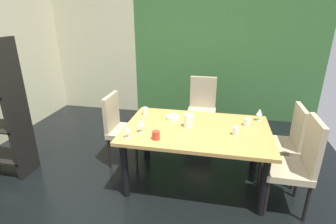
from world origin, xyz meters
TOP-DOWN VIEW (x-y plane):
  - ground_plane at (0.00, 0.00)m, footprint 5.24×5.26m
  - back_panel_interior at (-1.73, 2.58)m, footprint 1.78×0.10m
  - garden_window_panel at (0.89, 2.58)m, footprint 3.46×0.10m
  - dining_table at (0.60, 0.32)m, footprint 1.66×1.08m
  - chair_head_far at (0.57, 1.56)m, footprint 0.44×0.45m
  - chair_right_near at (1.64, 0.06)m, footprint 0.44×0.44m
  - chair_right_far at (1.64, 0.58)m, footprint 0.44×0.44m
  - chair_left_far at (-0.44, 0.58)m, footprint 0.45×0.44m
  - wine_glass_right at (-0.10, -0.06)m, footprint 0.07×0.07m
  - wine_glass_south at (1.32, 0.71)m, footprint 0.07×0.07m
  - wine_glass_west at (0.00, 0.10)m, footprint 0.07×0.07m
  - serving_bowl_corner at (0.28, 0.54)m, footprint 0.16×0.16m
  - cup_front at (1.03, 0.24)m, footprint 0.07×0.07m
  - cup_near_shelf at (-0.10, 0.61)m, footprint 0.07×0.07m
  - cup_left at (1.17, 0.52)m, footprint 0.08×0.08m
  - cup_center at (0.21, -0.04)m, footprint 0.08×0.08m
  - pitcher_east at (0.50, 0.34)m, footprint 0.12×0.10m

SIDE VIEW (x-z plane):
  - ground_plane at x=0.00m, z-range -0.02..0.00m
  - chair_left_far at x=-0.44m, z-range 0.06..1.02m
  - chair_right_far at x=1.64m, z-range 0.06..1.02m
  - chair_head_far at x=0.57m, z-range 0.05..1.05m
  - chair_right_near at x=1.64m, z-range 0.05..1.08m
  - dining_table at x=0.60m, z-range 0.28..1.00m
  - serving_bowl_corner at x=0.28m, z-range 0.72..0.76m
  - cup_left at x=1.17m, z-range 0.72..0.81m
  - cup_center at x=0.21m, z-range 0.72..0.81m
  - cup_front at x=1.03m, z-range 0.72..0.81m
  - cup_near_shelf at x=-0.10m, z-range 0.72..0.82m
  - pitcher_east at x=0.50m, z-range 0.72..0.87m
  - wine_glass_right at x=-0.10m, z-range 0.75..0.89m
  - wine_glass_south at x=1.32m, z-range 0.75..0.90m
  - wine_glass_west at x=0.00m, z-range 0.75..0.90m
  - back_panel_interior at x=-1.73m, z-range 0.00..2.89m
  - garden_window_panel at x=0.89m, z-range 0.00..2.89m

